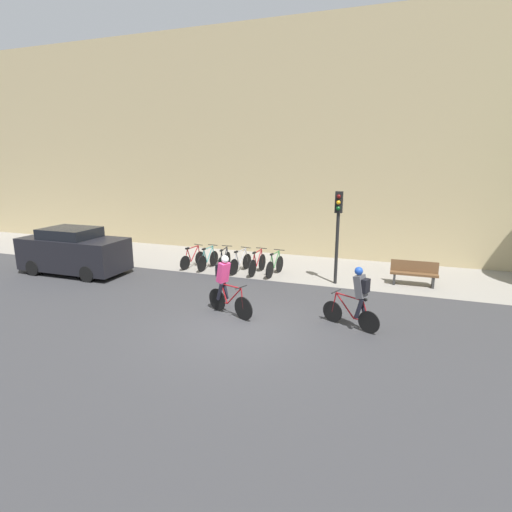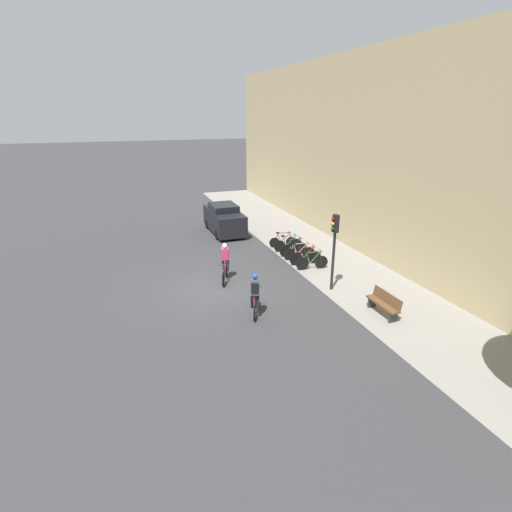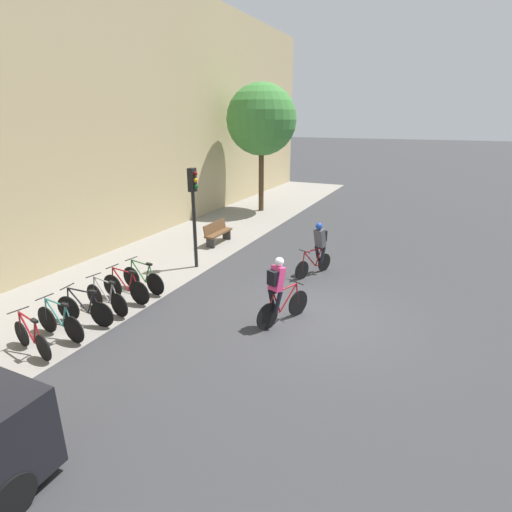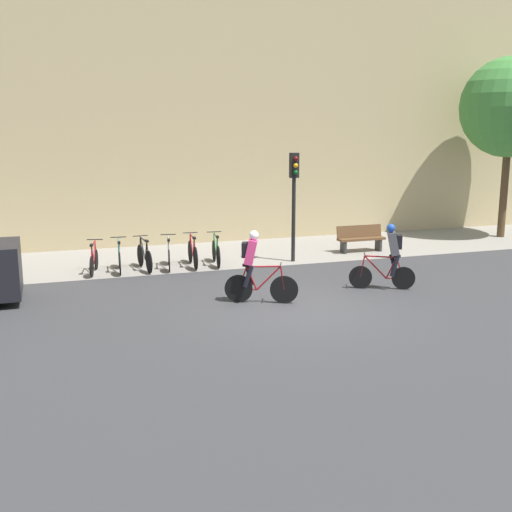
% 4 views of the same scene
% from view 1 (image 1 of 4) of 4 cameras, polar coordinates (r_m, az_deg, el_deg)
% --- Properties ---
extents(ground, '(200.00, 200.00, 0.00)m').
position_cam_1_polar(ground, '(11.07, -2.52, -10.26)').
color(ground, '#333335').
extents(kerb_strip, '(44.00, 4.50, 0.01)m').
position_cam_1_polar(kerb_strip, '(17.17, 5.91, -1.63)').
color(kerb_strip, gray).
rests_on(kerb_strip, ground).
extents(building_facade, '(44.00, 0.60, 10.53)m').
position_cam_1_polar(building_facade, '(19.10, 8.18, 15.77)').
color(building_facade, tan).
rests_on(building_facade, ground).
extents(cyclist_pink, '(1.67, 0.77, 1.78)m').
position_cam_1_polar(cyclist_pink, '(11.78, -4.41, -3.90)').
color(cyclist_pink, black).
rests_on(cyclist_pink, ground).
extents(cyclist_grey, '(1.60, 0.77, 1.75)m').
position_cam_1_polar(cyclist_grey, '(11.00, 14.35, -5.57)').
color(cyclist_grey, black).
rests_on(cyclist_grey, ground).
extents(parked_bike_0, '(0.49, 1.55, 0.94)m').
position_cam_1_polar(parked_bike_0, '(17.23, -9.06, -0.40)').
color(parked_bike_0, black).
rests_on(parked_bike_0, ground).
extents(parked_bike_1, '(0.46, 1.65, 0.97)m').
position_cam_1_polar(parked_bike_1, '(16.90, -6.87, -0.53)').
color(parked_bike_1, black).
rests_on(parked_bike_1, ground).
extents(parked_bike_2, '(0.46, 1.70, 0.97)m').
position_cam_1_polar(parked_bike_2, '(16.59, -4.59, -0.73)').
color(parked_bike_2, black).
rests_on(parked_bike_2, ground).
extents(parked_bike_3, '(0.46, 1.69, 0.96)m').
position_cam_1_polar(parked_bike_3, '(16.31, -2.24, -0.95)').
color(parked_bike_3, black).
rests_on(parked_bike_3, ground).
extents(parked_bike_4, '(0.46, 1.73, 0.98)m').
position_cam_1_polar(parked_bike_4, '(16.06, 0.20, -1.13)').
color(parked_bike_4, black).
rests_on(parked_bike_4, ground).
extents(parked_bike_5, '(0.46, 1.67, 0.97)m').
position_cam_1_polar(parked_bike_5, '(15.85, 2.70, -1.37)').
color(parked_bike_5, black).
rests_on(parked_bike_5, ground).
extents(traffic_light_pole, '(0.26, 0.30, 3.40)m').
position_cam_1_polar(traffic_light_pole, '(14.67, 11.63, 4.99)').
color(traffic_light_pole, black).
rests_on(traffic_light_pole, ground).
extents(bench, '(1.65, 0.44, 0.89)m').
position_cam_1_polar(bench, '(15.66, 21.63, -2.26)').
color(bench, brown).
rests_on(bench, ground).
extents(parked_car, '(4.30, 1.84, 1.85)m').
position_cam_1_polar(parked_car, '(17.64, -24.58, 0.59)').
color(parked_car, black).
rests_on(parked_car, ground).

